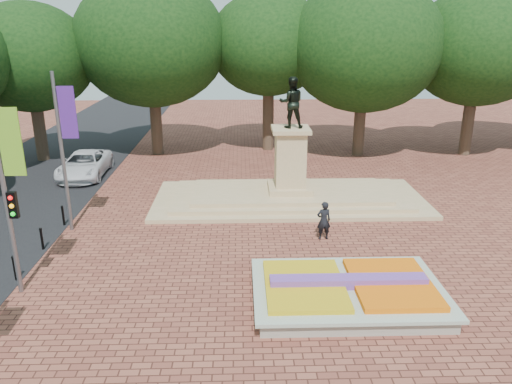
{
  "coord_description": "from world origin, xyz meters",
  "views": [
    {
      "loc": [
        -2.51,
        -16.57,
        8.83
      ],
      "look_at": [
        -1.9,
        3.03,
        2.2
      ],
      "focal_mm": 35.0,
      "sensor_mm": 36.0,
      "label": 1
    }
  ],
  "objects_px": {
    "monument": "(290,185)",
    "van": "(85,165)",
    "flower_bed": "(348,291)",
    "pedestrian": "(324,220)"
  },
  "relations": [
    {
      "from": "monument",
      "to": "van",
      "type": "bearing_deg",
      "value": 157.91
    },
    {
      "from": "flower_bed",
      "to": "pedestrian",
      "type": "height_order",
      "value": "pedestrian"
    },
    {
      "from": "flower_bed",
      "to": "pedestrian",
      "type": "bearing_deg",
      "value": 90.3
    },
    {
      "from": "flower_bed",
      "to": "monument",
      "type": "xyz_separation_m",
      "value": [
        -1.03,
        10.0,
        0.5
      ]
    },
    {
      "from": "pedestrian",
      "to": "van",
      "type": "bearing_deg",
      "value": -46.74
    },
    {
      "from": "pedestrian",
      "to": "monument",
      "type": "bearing_deg",
      "value": -88.28
    },
    {
      "from": "flower_bed",
      "to": "van",
      "type": "xyz_separation_m",
      "value": [
        -13.03,
        14.87,
        0.36
      ]
    },
    {
      "from": "monument",
      "to": "van",
      "type": "distance_m",
      "value": 12.95
    },
    {
      "from": "van",
      "to": "flower_bed",
      "type": "bearing_deg",
      "value": -50.24
    },
    {
      "from": "monument",
      "to": "van",
      "type": "height_order",
      "value": "monument"
    }
  ]
}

